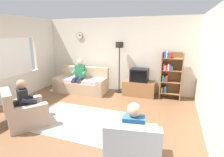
# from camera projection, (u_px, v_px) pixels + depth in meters

# --- Properties ---
(ground_plane) EXTENTS (12.00, 12.00, 0.00)m
(ground_plane) POSITION_uv_depth(u_px,v_px,m) (84.00, 118.00, 4.56)
(ground_plane) COLOR brown
(back_wall_assembly) EXTENTS (6.20, 0.17, 2.70)m
(back_wall_assembly) POSITION_uv_depth(u_px,v_px,m) (117.00, 55.00, 6.65)
(back_wall_assembly) COLOR silver
(back_wall_assembly) RESTS_ON ground_plane
(right_wall) EXTENTS (0.12, 5.80, 2.70)m
(right_wall) POSITION_uv_depth(u_px,v_px,m) (218.00, 77.00, 3.28)
(right_wall) COLOR silver
(right_wall) RESTS_ON ground_plane
(couch) EXTENTS (1.95, 0.99, 0.90)m
(couch) POSITION_uv_depth(u_px,v_px,m) (82.00, 83.00, 6.63)
(couch) COLOR tan
(couch) RESTS_ON ground_plane
(tv_stand) EXTENTS (1.10, 0.56, 0.52)m
(tv_stand) POSITION_uv_depth(u_px,v_px,m) (139.00, 88.00, 6.22)
(tv_stand) COLOR olive
(tv_stand) RESTS_ON ground_plane
(tv) EXTENTS (0.60, 0.49, 0.44)m
(tv) POSITION_uv_depth(u_px,v_px,m) (139.00, 75.00, 6.08)
(tv) COLOR black
(tv) RESTS_ON tv_stand
(bookshelf) EXTENTS (0.68, 0.36, 1.58)m
(bookshelf) POSITION_uv_depth(u_px,v_px,m) (170.00, 74.00, 5.82)
(bookshelf) COLOR olive
(bookshelf) RESTS_ON ground_plane
(floor_lamp) EXTENTS (0.28, 0.28, 1.85)m
(floor_lamp) POSITION_uv_depth(u_px,v_px,m) (119.00, 53.00, 6.27)
(floor_lamp) COLOR black
(floor_lamp) RESTS_ON ground_plane
(armchair_near_window) EXTENTS (1.16, 1.18, 0.90)m
(armchair_near_window) POSITION_uv_depth(u_px,v_px,m) (25.00, 113.00, 4.20)
(armchair_near_window) COLOR tan
(armchair_near_window) RESTS_ON ground_plane
(armchair_near_bookshelf) EXTENTS (0.94, 1.00, 0.90)m
(armchair_near_bookshelf) POSITION_uv_depth(u_px,v_px,m) (133.00, 151.00, 2.85)
(armchair_near_bookshelf) COLOR #9EADBC
(armchair_near_bookshelf) RESTS_ON ground_plane
(area_rug) EXTENTS (2.20, 1.70, 0.01)m
(area_rug) POSITION_uv_depth(u_px,v_px,m) (76.00, 120.00, 4.48)
(area_rug) COLOR #AD9E8E
(area_rug) RESTS_ON ground_plane
(person_on_couch) EXTENTS (0.53, 0.55, 1.24)m
(person_on_couch) POSITION_uv_depth(u_px,v_px,m) (79.00, 74.00, 6.44)
(person_on_couch) COLOR #338C59
(person_on_couch) RESTS_ON ground_plane
(person_in_left_armchair) EXTENTS (0.62, 0.64, 1.12)m
(person_in_left_armchair) POSITION_uv_depth(u_px,v_px,m) (27.00, 100.00, 4.17)
(person_in_left_armchair) COLOR black
(person_in_left_armchair) RESTS_ON ground_plane
(person_in_right_armchair) EXTENTS (0.56, 0.58, 1.12)m
(person_in_right_armchair) POSITION_uv_depth(u_px,v_px,m) (134.00, 131.00, 2.86)
(person_in_right_armchair) COLOR #3372B2
(person_in_right_armchair) RESTS_ON ground_plane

